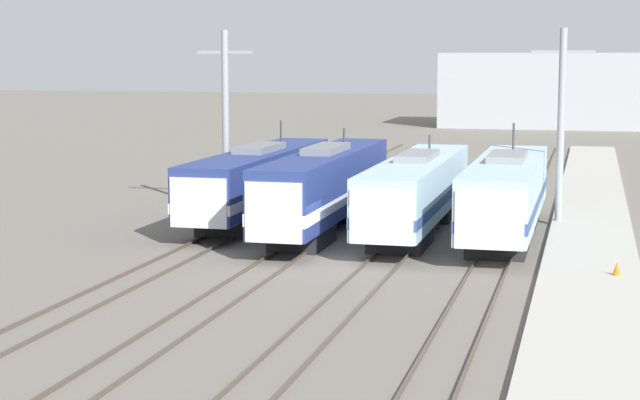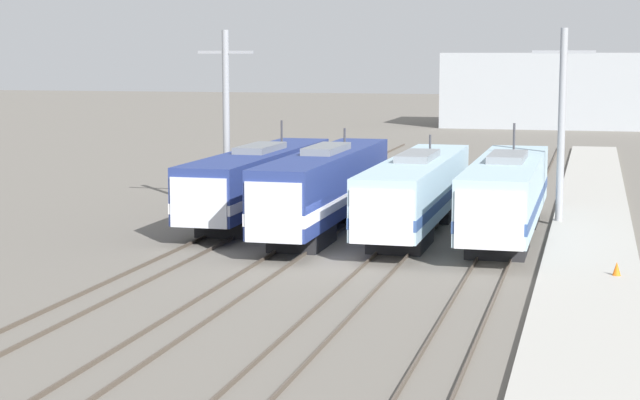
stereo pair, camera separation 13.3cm
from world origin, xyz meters
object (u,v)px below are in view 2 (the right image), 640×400
Objects in this scene: locomotive_far_left at (257,182)px; locomotive_center_right at (415,192)px; locomotive_center_left at (324,189)px; traffic_cone at (617,269)px; locomotive_far_right at (506,195)px; catenary_tower_right at (562,124)px; catenary_tower_left at (226,119)px.

locomotive_far_left is 1.00× the size of locomotive_center_right.
locomotive_center_left is 33.81× the size of traffic_cone.
locomotive_far_left is at bearing 168.72° from locomotive_far_right.
locomotive_far_right is at bearing 119.65° from traffic_cone.
locomotive_center_right is at bearing -146.91° from catenary_tower_right.
locomotive_far_right is 6.29m from catenary_tower_right.
locomotive_center_left is at bearing -37.36° from catenary_tower_left.
locomotive_far_left is at bearing 145.14° from locomotive_center_left.
locomotive_far_left is 1.84× the size of catenary_tower_right.
catenary_tower_right is at bearing 101.03° from traffic_cone.
locomotive_center_right reaches higher than traffic_cone.
catenary_tower_left is at bearing 162.97° from locomotive_far_right.
locomotive_far_right is at bearing -17.03° from catenary_tower_left.
locomotive_center_right is (8.95, -2.26, -0.01)m from locomotive_far_left.
locomotive_far_left is 1.02× the size of locomotive_center_left.
locomotive_center_left is at bearing -177.19° from locomotive_far_right.
catenary_tower_left reaches higher than locomotive_center_right.
locomotive_center_left is (4.48, -3.12, 0.15)m from locomotive_far_left.
catenary_tower_right is at bearing 7.92° from locomotive_far_left.
locomotive_center_right is 12.70m from catenary_tower_left.
locomotive_far_left is at bearing -172.08° from catenary_tower_right.
catenary_tower_right reaches higher than locomotive_center_right.
locomotive_far_right is at bearing -5.31° from locomotive_center_right.
catenary_tower_left is at bearing 138.54° from locomotive_far_left.
locomotive_center_left is at bearing -154.85° from catenary_tower_right.
catenary_tower_right is 14.80m from traffic_cone.
catenary_tower_right is (15.80, 2.20, 3.22)m from locomotive_far_left.
locomotive_center_right is 4.50m from locomotive_far_right.
locomotive_center_right is 34.34× the size of traffic_cone.
locomotive_far_left is at bearing -41.46° from catenary_tower_left.
catenary_tower_right reaches higher than locomotive_far_left.
locomotive_center_right is 1.83× the size of catenary_tower_right.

